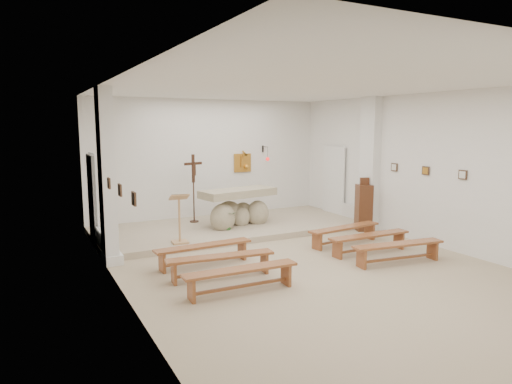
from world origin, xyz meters
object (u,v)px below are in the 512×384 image
donation_pedestal (364,207)px  bench_right_second (369,239)px  bench_left_third (241,274)px  bench_right_third (398,248)px  bench_right_front (345,231)px  crucifix_stand (194,183)px  bench_left_front (204,250)px  lectern (180,218)px  bench_left_second (221,261)px  altar (237,210)px

donation_pedestal → bench_right_second: donation_pedestal is taller
bench_left_third → bench_right_third: 3.51m
bench_right_third → bench_right_front: bearing=97.2°
crucifix_stand → bench_left_front: (-1.00, -3.33, -0.90)m
bench_right_front → bench_right_third: size_ratio=1.00×
lectern → bench_right_front: (3.56, -1.34, -0.40)m
bench_left_front → bench_right_third: bearing=-28.6°
bench_right_second → bench_left_third: size_ratio=1.00×
lectern → donation_pedestal: size_ratio=0.82×
bench_left_third → bench_right_second: bearing=15.1°
bench_right_front → bench_left_second: size_ratio=1.00×
crucifix_stand → donation_pedestal: size_ratio=1.31×
lectern → crucifix_stand: crucifix_stand is taller
crucifix_stand → donation_pedestal: crucifix_stand is taller
altar → donation_pedestal: 3.34m
bench_left_front → donation_pedestal: bearing=8.0°
bench_left_second → bench_right_second: size_ratio=1.01×
altar → donation_pedestal: size_ratio=1.52×
bench_right_second → bench_left_third: bearing=-165.9°
bench_left_front → bench_right_front: bearing=-2.6°
bench_left_second → bench_right_third: bearing=-7.4°
altar → bench_left_third: altar is taller
altar → bench_right_second: 3.68m
lectern → bench_right_third: size_ratio=0.57×
crucifix_stand → bench_left_front: size_ratio=0.92×
crucifix_stand → bench_left_second: crucifix_stand is taller
donation_pedestal → bench_left_third: (-4.85, -2.62, -0.31)m
crucifix_stand → bench_left_third: 5.21m
crucifix_stand → bench_left_third: (-1.00, -5.03, -0.90)m
bench_right_second → bench_right_third: same height
bench_right_second → bench_right_third: (0.00, -0.85, 0.00)m
crucifix_stand → bench_right_front: (2.50, -3.33, -0.90)m
lectern → bench_right_front: bearing=-14.9°
bench_left_third → bench_right_front: bearing=27.4°
bench_left_third → bench_right_third: (3.51, 0.00, 0.00)m
bench_left_front → bench_right_third: size_ratio=0.99×
lectern → bench_right_front: lectern is taller
donation_pedestal → bench_left_third: size_ratio=0.71×
bench_left_front → bench_right_second: 3.61m
lectern → bench_right_second: size_ratio=0.58×
bench_right_front → bench_right_third: bearing=-97.1°
bench_right_third → bench_left_third: bearing=-172.8°
donation_pedestal → bench_right_front: donation_pedestal is taller
bench_right_second → bench_right_third: 0.85m
donation_pedestal → bench_right_third: 2.96m
donation_pedestal → bench_left_second: size_ratio=0.70×
donation_pedestal → bench_right_third: (-1.35, -2.62, -0.31)m
altar → lectern: lectern is taller
lectern → bench_left_front: bearing=-82.1°
bench_right_front → bench_right_second: bearing=-97.1°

